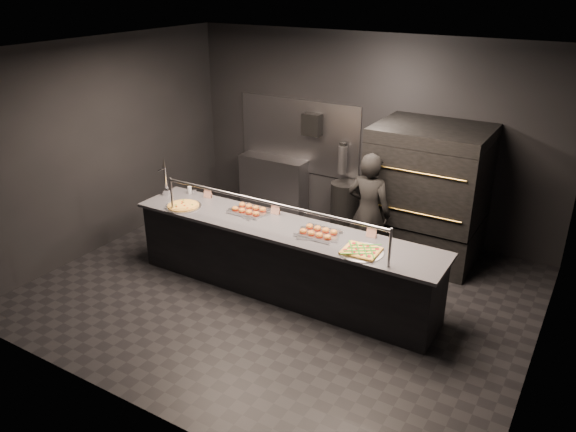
% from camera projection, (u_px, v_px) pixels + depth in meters
% --- Properties ---
extents(room, '(6.04, 6.00, 3.00)m').
position_uv_depth(room, '(283.00, 181.00, 6.70)').
color(room, black).
rests_on(room, ground).
extents(service_counter, '(4.10, 0.78, 1.37)m').
position_uv_depth(service_counter, '(283.00, 259.00, 7.06)').
color(service_counter, black).
rests_on(service_counter, ground).
extents(pizza_oven, '(1.50, 1.23, 1.91)m').
position_uv_depth(pizza_oven, '(427.00, 193.00, 7.79)').
color(pizza_oven, black).
rests_on(pizza_oven, ground).
extents(prep_shelf, '(1.20, 0.35, 0.90)m').
position_uv_depth(prep_shelf, '(273.00, 183.00, 9.65)').
color(prep_shelf, '#99999E').
rests_on(prep_shelf, ground).
extents(towel_dispenser, '(0.30, 0.20, 0.35)m').
position_uv_depth(towel_dispenser, '(312.00, 124.00, 8.93)').
color(towel_dispenser, black).
rests_on(towel_dispenser, room).
extents(fire_extinguisher, '(0.14, 0.14, 0.51)m').
position_uv_depth(fire_extinguisher, '(342.00, 159.00, 8.88)').
color(fire_extinguisher, '#B2B2B7').
rests_on(fire_extinguisher, room).
extents(beer_tap, '(0.14, 0.20, 0.54)m').
position_uv_depth(beer_tap, '(166.00, 184.00, 7.80)').
color(beer_tap, silver).
rests_on(beer_tap, service_counter).
extents(round_pizza, '(0.48, 0.48, 0.03)m').
position_uv_depth(round_pizza, '(183.00, 206.00, 7.44)').
color(round_pizza, silver).
rests_on(round_pizza, service_counter).
extents(slider_tray_a, '(0.56, 0.48, 0.08)m').
position_uv_depth(slider_tray_a, '(249.00, 210.00, 7.27)').
color(slider_tray_a, silver).
rests_on(slider_tray_a, service_counter).
extents(slider_tray_b, '(0.57, 0.49, 0.08)m').
position_uv_depth(slider_tray_b, '(318.00, 233.00, 6.64)').
color(slider_tray_b, silver).
rests_on(slider_tray_b, service_counter).
extents(square_pizza, '(0.50, 0.50, 0.05)m').
position_uv_depth(square_pizza, '(361.00, 251.00, 6.23)').
color(square_pizza, silver).
rests_on(square_pizza, service_counter).
extents(condiment_jar, '(0.15, 0.06, 0.10)m').
position_uv_depth(condiment_jar, '(191.00, 191.00, 7.87)').
color(condiment_jar, silver).
rests_on(condiment_jar, service_counter).
extents(tent_cards, '(2.55, 0.04, 0.15)m').
position_uv_depth(tent_cards, '(281.00, 210.00, 7.16)').
color(tent_cards, white).
rests_on(tent_cards, service_counter).
extents(trash_bin, '(0.45, 0.45, 0.74)m').
position_uv_depth(trash_bin, '(344.00, 205.00, 8.94)').
color(trash_bin, black).
rests_on(trash_bin, ground).
extents(worker, '(0.61, 0.41, 1.66)m').
position_uv_depth(worker, '(368.00, 213.00, 7.49)').
color(worker, black).
rests_on(worker, ground).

